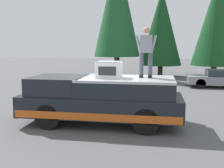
{
  "coord_description": "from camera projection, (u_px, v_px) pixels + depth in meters",
  "views": [
    {
      "loc": [
        -9.37,
        -1.88,
        2.75
      ],
      "look_at": [
        0.01,
        -0.28,
        1.35
      ],
      "focal_mm": 42.73,
      "sensor_mm": 36.0,
      "label": 1
    }
  ],
  "objects": [
    {
      "name": "person_on_truck_bed",
      "position": [
        146.0,
        51.0,
        8.94
      ],
      "size": [
        0.29,
        0.72,
        1.69
      ],
      "color": "#4C515B",
      "rests_on": "pickup_truck"
    },
    {
      "name": "compressor_unit",
      "position": [
        109.0,
        70.0,
        8.95
      ],
      "size": [
        0.65,
        0.84,
        0.56
      ],
      "color": "white",
      "rests_on": "pickup_truck"
    },
    {
      "name": "parked_car_grey",
      "position": [
        220.0,
        78.0,
        17.32
      ],
      "size": [
        1.64,
        4.1,
        1.16
      ],
      "color": "gray",
      "rests_on": "ground"
    },
    {
      "name": "pickup_truck",
      "position": [
        101.0,
        99.0,
        9.24
      ],
      "size": [
        2.01,
        5.54,
        1.65
      ],
      "color": "black",
      "rests_on": "ground"
    },
    {
      "name": "conifer_center_right",
      "position": [
        117.0,
        5.0,
        22.06
      ],
      "size": [
        3.88,
        3.88,
        10.34
      ],
      "color": "#4C3826",
      "rests_on": "ground"
    },
    {
      "name": "conifer_left",
      "position": [
        216.0,
        21.0,
        22.27
      ],
      "size": [
        3.95,
        3.95,
        8.43
      ],
      "color": "#4C3826",
      "rests_on": "ground"
    },
    {
      "name": "ground_plane",
      "position": [
        105.0,
        120.0,
        9.85
      ],
      "size": [
        90.0,
        90.0,
        0.0
      ],
      "primitive_type": "plane",
      "color": "#565659"
    },
    {
      "name": "conifer_center_left",
      "position": [
        161.0,
        27.0,
        22.6
      ],
      "size": [
        3.54,
        3.54,
        7.46
      ],
      "color": "#4C3826",
      "rests_on": "ground"
    }
  ]
}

